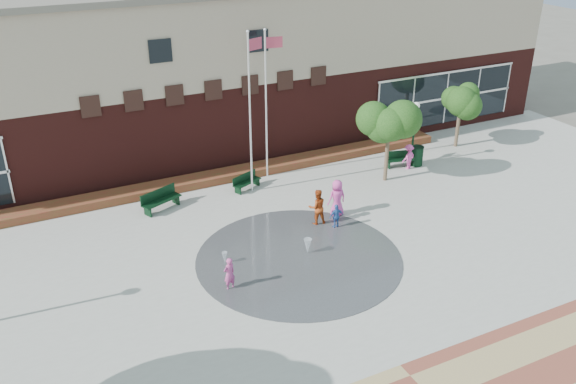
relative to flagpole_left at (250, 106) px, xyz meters
name	(u,v)px	position (x,y,z in m)	size (l,w,h in m)	color
ground	(336,298)	(-0.84, -9.69, -4.44)	(120.00, 120.00, 0.00)	#666056
plaza_concrete	(288,247)	(-0.84, -5.69, -4.44)	(46.00, 18.00, 0.01)	#A8A8A0
splash_pad	(299,259)	(-0.84, -6.69, -4.44)	(8.40, 8.40, 0.01)	#383A3D
library_building	(183,66)	(-0.84, 7.79, 0.21)	(44.40, 10.40, 9.20)	#491917
flower_bed	(224,180)	(-0.84, 1.91, -4.44)	(26.00, 1.20, 0.40)	maroon
flagpole_left	(250,106)	(0.00, 0.00, 0.00)	(0.88, 0.39, 7.97)	white
flagpole_right	(267,97)	(1.44, 1.30, -0.13)	(0.94, 0.22, 7.71)	white
lamp_right	(414,127)	(9.08, -0.85, -2.21)	(0.38, 0.38, 3.59)	black
bench_left	(162,204)	(-4.66, 0.00, -4.12)	(2.04, 1.28, 1.00)	black
bench_mid	(247,185)	(-0.20, 0.27, -4.18)	(1.67, 1.08, 0.82)	black
bench_right	(401,162)	(8.44, -0.80, -4.16)	(1.81, 0.88, 0.87)	black
trash_can	(417,156)	(9.32, -1.03, -3.87)	(0.68, 0.68, 1.11)	black
tree_mid	(390,117)	(6.67, -1.89, -0.99)	(2.81, 2.81, 4.74)	#4F3D2E
tree_small_right	(461,100)	(13.13, 0.24, -1.61)	(2.26, 2.26, 3.87)	#4F3D2E
water_jet_a	(308,254)	(-0.34, -6.51, -4.44)	(0.34, 0.34, 0.67)	white
water_jet_b	(225,264)	(-3.68, -5.72, -4.44)	(0.23, 0.23, 0.51)	white
child_splash	(229,274)	(-4.12, -7.40, -3.77)	(0.49, 0.32, 1.33)	#C3468F
adult_red	(317,207)	(1.25, -4.41, -3.60)	(0.82, 0.64, 1.68)	#AA4217
adult_pink	(337,198)	(2.45, -4.11, -3.55)	(0.87, 0.56, 1.77)	#D946A3
child_blue	(336,216)	(1.84, -5.11, -3.87)	(0.67, 0.28, 1.14)	#3163B1
person_bench	(409,157)	(8.62, -1.19, -3.74)	(0.90, 0.52, 1.39)	#EC50B0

